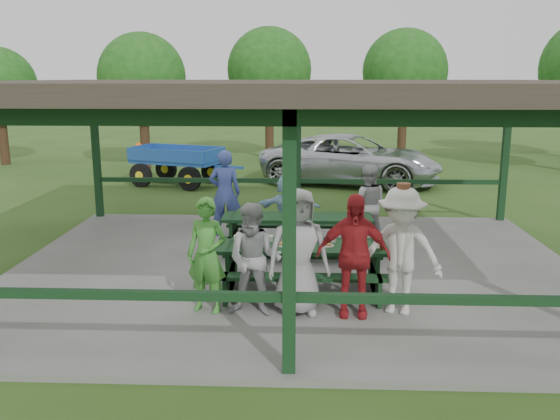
{
  "coord_description": "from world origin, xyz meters",
  "views": [
    {
      "loc": [
        0.16,
        -10.03,
        3.4
      ],
      "look_at": [
        -0.25,
        -0.3,
        1.21
      ],
      "focal_mm": 38.0,
      "sensor_mm": 36.0,
      "label": 1
    }
  ],
  "objects_px": {
    "contestant_grey_left": "(255,260)",
    "spectator_blue": "(225,193)",
    "picnic_table_near": "(302,263)",
    "contestant_red": "(353,255)",
    "contestant_white_fedora": "(401,251)",
    "spectator_lblue": "(287,209)",
    "picnic_table_far": "(297,230)",
    "contestant_grey_mid": "(298,252)",
    "pickup_truck": "(352,159)",
    "farm_trailer": "(177,165)",
    "contestant_green": "(207,255)",
    "spectator_grey": "(367,205)"
  },
  "relations": [
    {
      "from": "picnic_table_near",
      "to": "contestant_red",
      "type": "bearing_deg",
      "value": -51.52
    },
    {
      "from": "contestant_grey_mid",
      "to": "farm_trailer",
      "type": "relative_size",
      "value": 0.48
    },
    {
      "from": "contestant_green",
      "to": "contestant_white_fedora",
      "type": "bearing_deg",
      "value": 16.86
    },
    {
      "from": "contestant_grey_left",
      "to": "pickup_truck",
      "type": "xyz_separation_m",
      "value": [
        2.21,
        11.22,
        -0.11
      ]
    },
    {
      "from": "contestant_red",
      "to": "spectator_grey",
      "type": "distance_m",
      "value": 3.73
    },
    {
      "from": "contestant_white_fedora",
      "to": "spectator_lblue",
      "type": "xyz_separation_m",
      "value": [
        -1.71,
        3.57,
        -0.21
      ]
    },
    {
      "from": "pickup_truck",
      "to": "contestant_grey_left",
      "type": "bearing_deg",
      "value": -174.31
    },
    {
      "from": "picnic_table_far",
      "to": "contestant_red",
      "type": "bearing_deg",
      "value": -74.2
    },
    {
      "from": "picnic_table_near",
      "to": "picnic_table_far",
      "type": "distance_m",
      "value": 2.0
    },
    {
      "from": "contestant_white_fedora",
      "to": "spectator_blue",
      "type": "bearing_deg",
      "value": 143.44
    },
    {
      "from": "picnic_table_far",
      "to": "contestant_green",
      "type": "bearing_deg",
      "value": -113.74
    },
    {
      "from": "picnic_table_near",
      "to": "contestant_grey_left",
      "type": "xyz_separation_m",
      "value": [
        -0.66,
        -0.94,
        0.33
      ]
    },
    {
      "from": "picnic_table_near",
      "to": "picnic_table_far",
      "type": "relative_size",
      "value": 0.94
    },
    {
      "from": "contestant_white_fedora",
      "to": "farm_trailer",
      "type": "relative_size",
      "value": 0.5
    },
    {
      "from": "contestant_red",
      "to": "spectator_blue",
      "type": "height_order",
      "value": "spectator_blue"
    },
    {
      "from": "contestant_red",
      "to": "spectator_lblue",
      "type": "xyz_separation_m",
      "value": [
        -1.04,
        3.69,
        -0.17
      ]
    },
    {
      "from": "contestant_grey_mid",
      "to": "farm_trailer",
      "type": "bearing_deg",
      "value": 97.54
    },
    {
      "from": "contestant_green",
      "to": "spectator_lblue",
      "type": "relative_size",
      "value": 1.17
    },
    {
      "from": "picnic_table_near",
      "to": "contestant_red",
      "type": "height_order",
      "value": "contestant_red"
    },
    {
      "from": "picnic_table_far",
      "to": "farm_trailer",
      "type": "bearing_deg",
      "value": 116.77
    },
    {
      "from": "picnic_table_far",
      "to": "contestant_grey_mid",
      "type": "relative_size",
      "value": 1.55
    },
    {
      "from": "contestant_grey_mid",
      "to": "contestant_white_fedora",
      "type": "relative_size",
      "value": 0.96
    },
    {
      "from": "pickup_truck",
      "to": "farm_trailer",
      "type": "bearing_deg",
      "value": 111.31
    },
    {
      "from": "picnic_table_far",
      "to": "contestant_red",
      "type": "height_order",
      "value": "contestant_red"
    },
    {
      "from": "contestant_grey_mid",
      "to": "spectator_grey",
      "type": "relative_size",
      "value": 1.12
    },
    {
      "from": "contestant_white_fedora",
      "to": "pickup_truck",
      "type": "bearing_deg",
      "value": 106.49
    },
    {
      "from": "contestant_grey_left",
      "to": "spectator_blue",
      "type": "distance_m",
      "value": 4.43
    },
    {
      "from": "contestant_white_fedora",
      "to": "spectator_lblue",
      "type": "height_order",
      "value": "contestant_white_fedora"
    },
    {
      "from": "contestant_grey_left",
      "to": "spectator_lblue",
      "type": "relative_size",
      "value": 1.14
    },
    {
      "from": "contestant_white_fedora",
      "to": "pickup_truck",
      "type": "relative_size",
      "value": 0.33
    },
    {
      "from": "picnic_table_far",
      "to": "contestant_green",
      "type": "height_order",
      "value": "contestant_green"
    },
    {
      "from": "spectator_grey",
      "to": "farm_trailer",
      "type": "height_order",
      "value": "spectator_grey"
    },
    {
      "from": "spectator_grey",
      "to": "pickup_truck",
      "type": "height_order",
      "value": "spectator_grey"
    },
    {
      "from": "contestant_grey_left",
      "to": "spectator_blue",
      "type": "height_order",
      "value": "spectator_blue"
    },
    {
      "from": "contestant_grey_mid",
      "to": "picnic_table_far",
      "type": "bearing_deg",
      "value": 78.06
    },
    {
      "from": "contestant_grey_mid",
      "to": "spectator_lblue",
      "type": "relative_size",
      "value": 1.28
    },
    {
      "from": "contestant_green",
      "to": "pickup_truck",
      "type": "bearing_deg",
      "value": 91.27
    },
    {
      "from": "contestant_grey_left",
      "to": "picnic_table_far",
      "type": "bearing_deg",
      "value": 86.26
    },
    {
      "from": "contestant_grey_left",
      "to": "spectator_blue",
      "type": "xyz_separation_m",
      "value": [
        -0.99,
        4.32,
        0.11
      ]
    },
    {
      "from": "spectator_blue",
      "to": "picnic_table_near",
      "type": "bearing_deg",
      "value": 109.24
    },
    {
      "from": "picnic_table_far",
      "to": "contestant_red",
      "type": "xyz_separation_m",
      "value": [
        0.82,
        -2.89,
        0.4
      ]
    },
    {
      "from": "contestant_red",
      "to": "spectator_lblue",
      "type": "distance_m",
      "value": 3.83
    },
    {
      "from": "picnic_table_far",
      "to": "contestant_white_fedora",
      "type": "xyz_separation_m",
      "value": [
        1.49,
        -2.78,
        0.44
      ]
    },
    {
      "from": "picnic_table_far",
      "to": "contestant_grey_mid",
      "type": "bearing_deg",
      "value": -88.95
    },
    {
      "from": "contestant_grey_mid",
      "to": "pickup_truck",
      "type": "distance_m",
      "value": 11.26
    },
    {
      "from": "contestant_grey_left",
      "to": "spectator_grey",
      "type": "height_order",
      "value": "spectator_grey"
    },
    {
      "from": "spectator_lblue",
      "to": "spectator_grey",
      "type": "height_order",
      "value": "spectator_grey"
    },
    {
      "from": "spectator_lblue",
      "to": "pickup_truck",
      "type": "xyz_separation_m",
      "value": [
        1.87,
        7.49,
        -0.01
      ]
    },
    {
      "from": "spectator_grey",
      "to": "farm_trailer",
      "type": "relative_size",
      "value": 0.43
    },
    {
      "from": "contestant_green",
      "to": "farm_trailer",
      "type": "xyz_separation_m",
      "value": [
        -2.71,
        10.67,
        -0.28
      ]
    }
  ]
}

